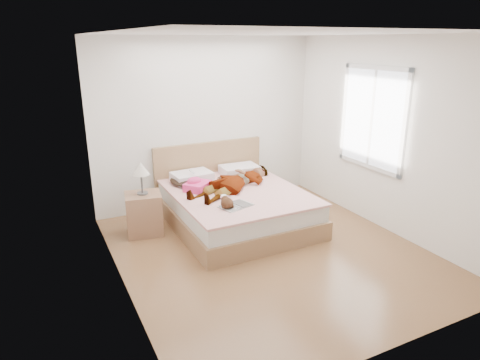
{
  "coord_description": "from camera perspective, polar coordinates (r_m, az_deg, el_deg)",
  "views": [
    {
      "loc": [
        -2.5,
        -4.13,
        2.53
      ],
      "look_at": [
        0.0,
        0.85,
        0.7
      ],
      "focal_mm": 32.0,
      "sensor_mm": 36.0,
      "label": 1
    }
  ],
  "objects": [
    {
      "name": "nightstand",
      "position": [
        5.94,
        -12.7,
        -3.99
      ],
      "size": [
        0.54,
        0.49,
        1.01
      ],
      "color": "brown",
      "rests_on": "ground"
    },
    {
      "name": "plush_toy",
      "position": [
        5.39,
        -1.78,
        -3.01
      ],
      "size": [
        0.19,
        0.26,
        0.14
      ],
      "color": "#33140E",
      "rests_on": "bed"
    },
    {
      "name": "hair",
      "position": [
        6.37,
        -7.1,
        -0.02
      ],
      "size": [
        0.51,
        0.62,
        0.09
      ],
      "primitive_type": "ellipsoid",
      "rotation": [
        0.0,
        0.0,
        -0.04
      ],
      "color": "black",
      "rests_on": "bed"
    },
    {
      "name": "phone",
      "position": [
        6.31,
        -6.39,
        1.12
      ],
      "size": [
        0.08,
        0.1,
        0.05
      ],
      "primitive_type": "cube",
      "rotation": [
        0.44,
        0.0,
        0.49
      ],
      "color": "silver",
      "rests_on": "bed"
    },
    {
      "name": "ground",
      "position": [
        5.45,
        4.06,
        -9.52
      ],
      "size": [
        4.0,
        4.0,
        0.0
      ],
      "primitive_type": "plane",
      "color": "#4C2C17",
      "rests_on": "ground"
    },
    {
      "name": "coffee_mug",
      "position": [
        5.62,
        -2.16,
        -2.43
      ],
      "size": [
        0.11,
        0.09,
        0.08
      ],
      "color": "white",
      "rests_on": "bed"
    },
    {
      "name": "magazine",
      "position": [
        5.46,
        -0.55,
        -3.43
      ],
      "size": [
        0.47,
        0.37,
        0.02
      ],
      "color": "silver",
      "rests_on": "bed"
    },
    {
      "name": "room_shell",
      "position": [
        6.24,
        17.24,
        7.87
      ],
      "size": [
        4.0,
        4.0,
        4.0
      ],
      "color": "white",
      "rests_on": "ground"
    },
    {
      "name": "woman",
      "position": [
        6.17,
        -0.71,
        0.16
      ],
      "size": [
        1.74,
        1.31,
        0.23
      ],
      "primitive_type": "imported",
      "rotation": [
        0.0,
        0.0,
        -1.08
      ],
      "color": "white",
      "rests_on": "bed"
    },
    {
      "name": "bed",
      "position": [
        6.17,
        -0.77,
        -3.27
      ],
      "size": [
        1.8,
        2.08,
        1.0
      ],
      "color": "brown",
      "rests_on": "ground"
    },
    {
      "name": "towel",
      "position": [
        6.06,
        -5.78,
        -0.64
      ],
      "size": [
        0.46,
        0.45,
        0.19
      ],
      "color": "#F0418C",
      "rests_on": "bed"
    }
  ]
}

